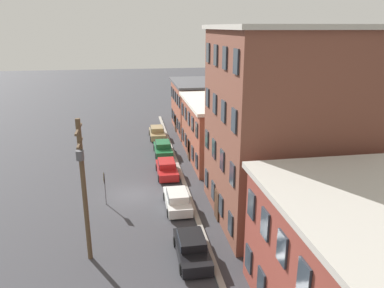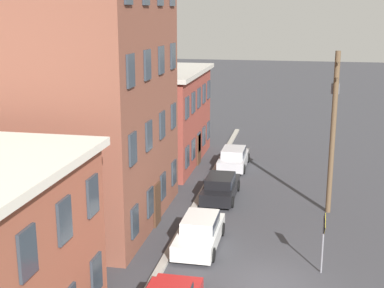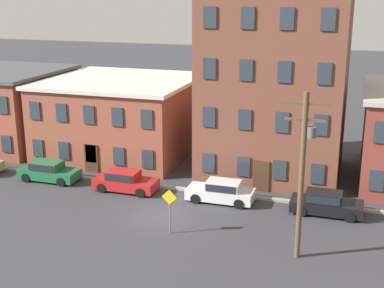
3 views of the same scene
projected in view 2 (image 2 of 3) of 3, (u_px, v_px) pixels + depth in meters
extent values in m
plane|color=#38383D|center=(266.00, 283.00, 21.83)|extent=(200.00, 200.00, 0.00)
cube|color=#9E998E|center=(159.00, 270.00, 22.68)|extent=(56.00, 0.36, 0.16)
cube|color=#2D3842|center=(28.00, 253.00, 14.26)|extent=(0.90, 0.10, 1.40)
cube|color=#2D3842|center=(65.00, 221.00, 16.47)|extent=(0.90, 0.10, 1.40)
cube|color=#2D3842|center=(97.00, 274.00, 19.40)|extent=(0.90, 0.10, 1.40)
cube|color=#2D3842|center=(93.00, 196.00, 18.67)|extent=(0.90, 0.10, 1.40)
cube|color=brown|center=(68.00, 94.00, 27.03)|extent=(10.07, 9.01, 13.40)
cube|color=#2D3842|center=(135.00, 221.00, 23.78)|extent=(0.90, 0.10, 1.40)
cube|color=#2D3842|center=(133.00, 149.00, 22.97)|extent=(0.90, 0.10, 1.40)
cube|color=#2D3842|center=(131.00, 71.00, 22.15)|extent=(0.90, 0.10, 1.40)
cube|color=#2D3842|center=(150.00, 202.00, 26.18)|extent=(0.90, 0.10, 1.40)
cube|color=#2D3842|center=(149.00, 136.00, 25.36)|extent=(0.90, 0.10, 1.40)
cube|color=#2D3842|center=(148.00, 65.00, 24.54)|extent=(0.90, 0.10, 1.40)
cube|color=#2D3842|center=(163.00, 186.00, 28.57)|extent=(0.90, 0.10, 1.40)
cube|color=#2D3842|center=(162.00, 125.00, 27.75)|extent=(0.90, 0.10, 1.40)
cube|color=#2D3842|center=(161.00, 60.00, 26.94)|extent=(0.90, 0.10, 1.40)
cube|color=#2D3842|center=(174.00, 172.00, 30.96)|extent=(0.90, 0.10, 1.40)
cube|color=#2D3842|center=(174.00, 116.00, 30.14)|extent=(0.90, 0.10, 1.40)
cube|color=#2D3842|center=(173.00, 56.00, 29.33)|extent=(0.90, 0.10, 1.40)
cube|color=#472D1E|center=(157.00, 204.00, 27.51)|extent=(1.10, 0.10, 2.20)
cube|color=brown|center=(122.00, 117.00, 39.08)|extent=(10.07, 11.40, 6.45)
cube|color=#B7B2A8|center=(120.00, 71.00, 38.25)|extent=(10.57, 11.90, 0.30)
cube|color=#2D3842|center=(187.00, 157.00, 34.53)|extent=(0.90, 0.10, 1.40)
cube|color=#2D3842|center=(187.00, 108.00, 33.74)|extent=(0.90, 0.10, 1.40)
cube|color=#2D3842|center=(193.00, 149.00, 36.44)|extent=(0.90, 0.10, 1.40)
cube|color=#2D3842|center=(194.00, 102.00, 35.66)|extent=(0.90, 0.10, 1.40)
cube|color=#2D3842|center=(199.00, 142.00, 38.36)|extent=(0.90, 0.10, 1.40)
cube|color=#2D3842|center=(199.00, 98.00, 37.57)|extent=(0.90, 0.10, 1.40)
cube|color=#2D3842|center=(204.00, 136.00, 40.27)|extent=(0.90, 0.10, 1.40)
cube|color=#2D3842|center=(204.00, 93.00, 39.49)|extent=(0.90, 0.10, 1.40)
cube|color=#2D3842|center=(209.00, 130.00, 42.19)|extent=(0.90, 0.10, 1.40)
cube|color=#2D3842|center=(209.00, 89.00, 41.40)|extent=(0.90, 0.10, 1.40)
cube|color=#472D1E|center=(199.00, 149.00, 38.48)|extent=(1.10, 0.10, 2.20)
cube|color=silver|center=(199.00, 236.00, 25.05)|extent=(4.40, 1.80, 0.70)
cube|color=silver|center=(200.00, 222.00, 25.09)|extent=(2.20, 1.51, 0.55)
cube|color=#1E232D|center=(200.00, 222.00, 25.09)|extent=(2.02, 1.58, 0.48)
cylinder|color=black|center=(212.00, 255.00, 23.56)|extent=(0.66, 0.22, 0.66)
cylinder|color=black|center=(175.00, 251.00, 23.89)|extent=(0.66, 0.22, 0.66)
cylinder|color=black|center=(222.00, 229.00, 26.32)|extent=(0.66, 0.22, 0.66)
cylinder|color=black|center=(188.00, 227.00, 26.64)|extent=(0.66, 0.22, 0.66)
cube|color=black|center=(221.00, 189.00, 31.54)|extent=(4.40, 1.80, 0.70)
cube|color=black|center=(220.00, 180.00, 31.20)|extent=(2.20, 1.51, 0.55)
cube|color=#1E232D|center=(220.00, 180.00, 31.20)|extent=(2.02, 1.58, 0.48)
cylinder|color=black|center=(210.00, 184.00, 33.13)|extent=(0.66, 0.22, 0.66)
cylinder|color=black|center=(238.00, 186.00, 32.81)|extent=(0.66, 0.22, 0.66)
cylinder|color=black|center=(202.00, 200.00, 30.38)|extent=(0.66, 0.22, 0.66)
cylinder|color=black|center=(232.00, 202.00, 30.05)|extent=(0.66, 0.22, 0.66)
cube|color=#B7B7BC|center=(234.00, 160.00, 37.75)|extent=(4.40, 1.80, 0.70)
cube|color=#B7B7BC|center=(234.00, 152.00, 37.41)|extent=(2.20, 1.51, 0.55)
cube|color=#1E232D|center=(234.00, 152.00, 37.41)|extent=(2.02, 1.58, 0.48)
cylinder|color=black|center=(225.00, 157.00, 39.34)|extent=(0.66, 0.22, 0.66)
cylinder|color=black|center=(248.00, 158.00, 39.01)|extent=(0.66, 0.22, 0.66)
cylinder|color=black|center=(219.00, 168.00, 36.59)|extent=(0.66, 0.22, 0.66)
cylinder|color=black|center=(243.00, 169.00, 36.26)|extent=(0.66, 0.22, 0.66)
cylinder|color=slate|center=(323.00, 245.00, 22.35)|extent=(0.08, 0.08, 2.57)
cube|color=yellow|center=(325.00, 223.00, 22.11)|extent=(0.94, 0.03, 0.94)
cube|color=black|center=(325.00, 223.00, 22.12)|extent=(1.01, 0.02, 1.01)
cylinder|color=brown|center=(333.00, 134.00, 28.43)|extent=(0.28, 0.28, 8.79)
cube|color=brown|center=(338.00, 63.00, 27.50)|extent=(2.40, 0.12, 0.12)
cube|color=brown|center=(336.00, 78.00, 27.70)|extent=(2.00, 0.12, 0.12)
cylinder|color=#515156|center=(335.00, 89.00, 28.18)|extent=(0.44, 0.44, 0.55)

